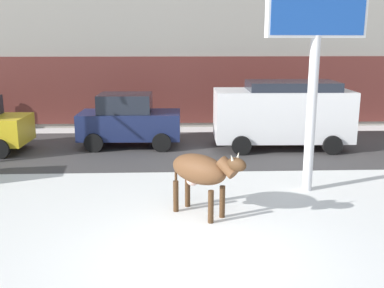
{
  "coord_description": "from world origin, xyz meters",
  "views": [
    {
      "loc": [
        -0.4,
        -7.17,
        3.72
      ],
      "look_at": [
        0.06,
        3.98,
        1.1
      ],
      "focal_mm": 42.05,
      "sensor_mm": 36.0,
      "label": 1
    }
  ],
  "objects_px": {
    "cow_brown": "(201,171)",
    "car_white_van": "(283,113)",
    "billboard": "(318,12)",
    "car_navy_hatchback": "(129,120)"
  },
  "relations": [
    {
      "from": "cow_brown",
      "to": "car_white_van",
      "type": "height_order",
      "value": "car_white_van"
    },
    {
      "from": "cow_brown",
      "to": "billboard",
      "type": "height_order",
      "value": "billboard"
    },
    {
      "from": "car_white_van",
      "to": "car_navy_hatchback",
      "type": "bearing_deg",
      "value": 174.63
    },
    {
      "from": "car_navy_hatchback",
      "to": "billboard",
      "type": "bearing_deg",
      "value": -45.41
    },
    {
      "from": "cow_brown",
      "to": "car_white_van",
      "type": "relative_size",
      "value": 0.36
    },
    {
      "from": "car_white_van",
      "to": "billboard",
      "type": "bearing_deg",
      "value": -95.19
    },
    {
      "from": "billboard",
      "to": "car_white_van",
      "type": "distance_m",
      "value": 5.45
    },
    {
      "from": "billboard",
      "to": "car_white_van",
      "type": "relative_size",
      "value": 1.2
    },
    {
      "from": "cow_brown",
      "to": "car_navy_hatchback",
      "type": "bearing_deg",
      "value": 108.19
    },
    {
      "from": "billboard",
      "to": "car_navy_hatchback",
      "type": "distance_m",
      "value": 7.77
    }
  ]
}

